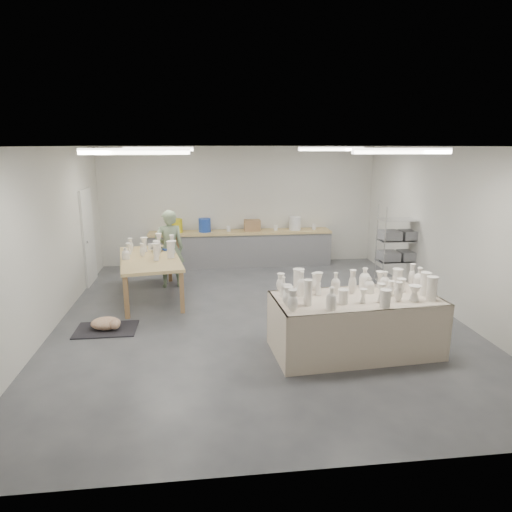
{
  "coord_description": "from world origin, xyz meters",
  "views": [
    {
      "loc": [
        -0.97,
        -7.66,
        3.02
      ],
      "look_at": [
        -0.0,
        0.37,
        1.05
      ],
      "focal_mm": 32.0,
      "sensor_mm": 36.0,
      "label": 1
    }
  ],
  "objects": [
    {
      "name": "cat",
      "position": [
        -2.59,
        -0.28,
        0.13
      ],
      "size": [
        0.55,
        0.44,
        0.21
      ],
      "rotation": [
        0.0,
        0.0,
        0.21
      ],
      "color": "white",
      "rests_on": "rug"
    },
    {
      "name": "back_counter",
      "position": [
        -0.01,
        3.68,
        0.49
      ],
      "size": [
        4.6,
        0.6,
        1.24
      ],
      "color": "tan",
      "rests_on": "ground"
    },
    {
      "name": "red_stool",
      "position": [
        -1.67,
        2.34,
        0.27
      ],
      "size": [
        0.41,
        0.41,
        0.3
      ],
      "rotation": [
        0.0,
        0.0,
        -0.33
      ],
      "color": "#B71A30",
      "rests_on": "ground"
    },
    {
      "name": "wire_shelf",
      "position": [
        3.2,
        1.4,
        0.92
      ],
      "size": [
        0.88,
        0.48,
        1.8
      ],
      "color": "silver",
      "rests_on": "ground"
    },
    {
      "name": "rug",
      "position": [
        -2.61,
        -0.27,
        0.01
      ],
      "size": [
        1.0,
        0.7,
        0.02
      ],
      "primitive_type": "cube",
      "color": "black",
      "rests_on": "ground"
    },
    {
      "name": "work_table",
      "position": [
        -1.96,
        1.5,
        0.85
      ],
      "size": [
        1.48,
        2.4,
        1.22
      ],
      "rotation": [
        0.0,
        0.0,
        0.17
      ],
      "color": "tan",
      "rests_on": "ground"
    },
    {
      "name": "room",
      "position": [
        -0.11,
        0.08,
        2.06
      ],
      "size": [
        8.0,
        8.02,
        3.0
      ],
      "color": "#424449",
      "rests_on": "ground"
    },
    {
      "name": "potter",
      "position": [
        -1.67,
        2.07,
        0.85
      ],
      "size": [
        0.68,
        0.52,
        1.69
      ],
      "primitive_type": "imported",
      "rotation": [
        0.0,
        0.0,
        3.34
      ],
      "color": "gray",
      "rests_on": "ground"
    },
    {
      "name": "drying_table",
      "position": [
        1.24,
        -1.55,
        0.46
      ],
      "size": [
        2.5,
        1.32,
        1.23
      ],
      "rotation": [
        0.0,
        0.0,
        0.07
      ],
      "color": "olive",
      "rests_on": "ground"
    }
  ]
}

